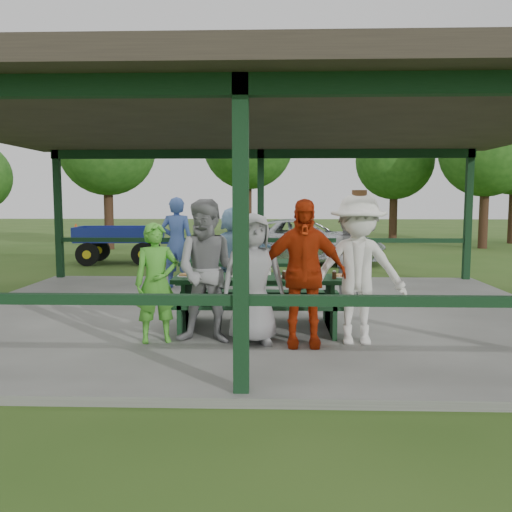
{
  "coord_description": "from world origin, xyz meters",
  "views": [
    {
      "loc": [
        0.31,
        -8.89,
        1.96
      ],
      "look_at": [
        0.03,
        -0.3,
        1.06
      ],
      "focal_mm": 38.0,
      "sensor_mm": 36.0,
      "label": 1
    }
  ],
  "objects_px": {
    "farm_trailer": "(120,244)",
    "spectator_grey": "(346,255)",
    "picnic_table_far": "(247,276)",
    "contestant_white_fedora": "(358,269)",
    "contestant_green": "(156,283)",
    "contestant_red": "(302,273)",
    "spectator_lblue": "(233,250)",
    "spectator_blue": "(177,243)",
    "contestant_grey_mid": "(253,279)",
    "picnic_table_near": "(258,296)",
    "pickup_truck": "(305,241)",
    "contestant_grey_left": "(209,272)"
  },
  "relations": [
    {
      "from": "farm_trailer",
      "to": "spectator_grey",
      "type": "bearing_deg",
      "value": -48.56
    },
    {
      "from": "spectator_lblue",
      "to": "picnic_table_near",
      "type": "bearing_deg",
      "value": 112.69
    },
    {
      "from": "contestant_red",
      "to": "farm_trailer",
      "type": "distance_m",
      "value": 10.88
    },
    {
      "from": "picnic_table_near",
      "to": "contestant_red",
      "type": "relative_size",
      "value": 1.3
    },
    {
      "from": "contestant_green",
      "to": "spectator_blue",
      "type": "height_order",
      "value": "spectator_blue"
    },
    {
      "from": "contestant_red",
      "to": "spectator_blue",
      "type": "xyz_separation_m",
      "value": [
        -2.39,
        4.43,
        0.02
      ]
    },
    {
      "from": "contestant_green",
      "to": "spectator_grey",
      "type": "height_order",
      "value": "spectator_grey"
    },
    {
      "from": "contestant_green",
      "to": "contestant_grey_mid",
      "type": "relative_size",
      "value": 0.92
    },
    {
      "from": "contestant_green",
      "to": "spectator_lblue",
      "type": "bearing_deg",
      "value": 60.56
    },
    {
      "from": "picnic_table_far",
      "to": "pickup_truck",
      "type": "xyz_separation_m",
      "value": [
        1.44,
        6.98,
        0.11
      ]
    },
    {
      "from": "picnic_table_near",
      "to": "spectator_lblue",
      "type": "xyz_separation_m",
      "value": [
        -0.58,
        2.91,
        0.38
      ]
    },
    {
      "from": "picnic_table_far",
      "to": "spectator_grey",
      "type": "height_order",
      "value": "spectator_grey"
    },
    {
      "from": "picnic_table_far",
      "to": "spectator_blue",
      "type": "bearing_deg",
      "value": 135.42
    },
    {
      "from": "contestant_grey_mid",
      "to": "spectator_lblue",
      "type": "xyz_separation_m",
      "value": [
        -0.54,
        3.74,
        0.01
      ]
    },
    {
      "from": "picnic_table_far",
      "to": "pickup_truck",
      "type": "relative_size",
      "value": 0.49
    },
    {
      "from": "contestant_white_fedora",
      "to": "spectator_grey",
      "type": "distance_m",
      "value": 3.5
    },
    {
      "from": "picnic_table_far",
      "to": "farm_trailer",
      "type": "height_order",
      "value": "farm_trailer"
    },
    {
      "from": "contestant_green",
      "to": "spectator_lblue",
      "type": "distance_m",
      "value": 3.78
    },
    {
      "from": "contestant_red",
      "to": "spectator_grey",
      "type": "height_order",
      "value": "contestant_red"
    },
    {
      "from": "farm_trailer",
      "to": "picnic_table_far",
      "type": "bearing_deg",
      "value": -61.78
    },
    {
      "from": "contestant_grey_left",
      "to": "contestant_grey_mid",
      "type": "distance_m",
      "value": 0.58
    },
    {
      "from": "contestant_green",
      "to": "contestant_grey_mid",
      "type": "bearing_deg",
      "value": -20.01
    },
    {
      "from": "picnic_table_far",
      "to": "contestant_green",
      "type": "bearing_deg",
      "value": -110.36
    },
    {
      "from": "contestant_grey_left",
      "to": "pickup_truck",
      "type": "xyz_separation_m",
      "value": [
        1.79,
        9.78,
        -0.35
      ]
    },
    {
      "from": "picnic_table_near",
      "to": "contestant_white_fedora",
      "type": "distance_m",
      "value": 1.59
    },
    {
      "from": "contestant_grey_mid",
      "to": "picnic_table_far",
      "type": "bearing_deg",
      "value": 83.29
    },
    {
      "from": "picnic_table_far",
      "to": "contestant_grey_mid",
      "type": "xyz_separation_m",
      "value": [
        0.22,
        -2.83,
        0.38
      ]
    },
    {
      "from": "contestant_white_fedora",
      "to": "contestant_grey_mid",
      "type": "bearing_deg",
      "value": -175.95
    },
    {
      "from": "pickup_truck",
      "to": "farm_trailer",
      "type": "relative_size",
      "value": 1.4
    },
    {
      "from": "contestant_green",
      "to": "spectator_blue",
      "type": "distance_m",
      "value": 4.35
    },
    {
      "from": "contestant_grey_left",
      "to": "pickup_truck",
      "type": "distance_m",
      "value": 9.95
    },
    {
      "from": "picnic_table_far",
      "to": "spectator_grey",
      "type": "distance_m",
      "value": 2.02
    },
    {
      "from": "picnic_table_far",
      "to": "farm_trailer",
      "type": "distance_m",
      "value": 7.92
    },
    {
      "from": "picnic_table_near",
      "to": "spectator_lblue",
      "type": "relative_size",
      "value": 1.42
    },
    {
      "from": "picnic_table_far",
      "to": "contestant_white_fedora",
      "type": "bearing_deg",
      "value": -60.64
    },
    {
      "from": "contestant_green",
      "to": "spectator_blue",
      "type": "relative_size",
      "value": 0.82
    },
    {
      "from": "picnic_table_near",
      "to": "farm_trailer",
      "type": "xyz_separation_m",
      "value": [
        -4.5,
        8.7,
        0.03
      ]
    },
    {
      "from": "spectator_lblue",
      "to": "spectator_grey",
      "type": "relative_size",
      "value": 1.07
    },
    {
      "from": "contestant_grey_mid",
      "to": "spectator_grey",
      "type": "relative_size",
      "value": 1.06
    },
    {
      "from": "contestant_red",
      "to": "spectator_blue",
      "type": "bearing_deg",
      "value": 117.86
    },
    {
      "from": "contestant_green",
      "to": "contestant_white_fedora",
      "type": "distance_m",
      "value": 2.61
    },
    {
      "from": "contestant_white_fedora",
      "to": "spectator_lblue",
      "type": "relative_size",
      "value": 1.16
    },
    {
      "from": "contestant_green",
      "to": "spectator_lblue",
      "type": "xyz_separation_m",
      "value": [
        0.72,
        3.71,
        0.07
      ]
    },
    {
      "from": "picnic_table_near",
      "to": "spectator_blue",
      "type": "distance_m",
      "value": 3.98
    },
    {
      "from": "contestant_green",
      "to": "farm_trailer",
      "type": "bearing_deg",
      "value": 90.12
    },
    {
      "from": "picnic_table_far",
      "to": "contestant_grey_left",
      "type": "xyz_separation_m",
      "value": [
        -0.35,
        -2.8,
        0.46
      ]
    },
    {
      "from": "pickup_truck",
      "to": "picnic_table_near",
      "type": "bearing_deg",
      "value": -178.79
    },
    {
      "from": "picnic_table_near",
      "to": "spectator_blue",
      "type": "relative_size",
      "value": 1.27
    },
    {
      "from": "contestant_green",
      "to": "contestant_red",
      "type": "xyz_separation_m",
      "value": [
        1.88,
        -0.12,
        0.15
      ]
    },
    {
      "from": "picnic_table_far",
      "to": "farm_trailer",
      "type": "bearing_deg",
      "value": 122.31
    }
  ]
}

